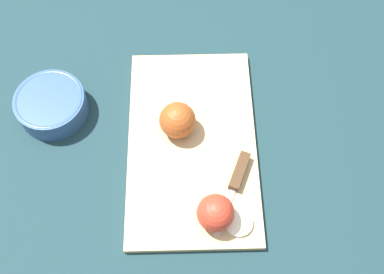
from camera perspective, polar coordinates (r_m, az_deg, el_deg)
ground_plane at (r=0.90m, az=0.00°, el=-1.01°), size 4.00×4.00×0.00m
cutting_board at (r=0.89m, az=0.00°, el=-0.80°), size 0.44×0.27×0.02m
apple_half_left at (r=0.87m, az=-1.84°, el=2.14°), size 0.07×0.07×0.07m
apple_half_right at (r=0.80m, az=3.03°, el=-9.60°), size 0.07×0.07×0.07m
knife at (r=0.85m, az=5.89°, el=-4.80°), size 0.16×0.07×0.02m
apple_slice at (r=0.83m, az=5.95°, el=-10.80°), size 0.05×0.05×0.01m
bowl at (r=0.96m, az=-17.44°, el=3.99°), size 0.14×0.14×0.05m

